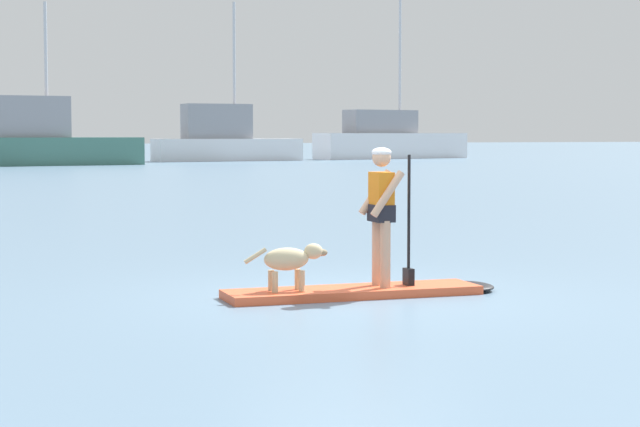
{
  "coord_description": "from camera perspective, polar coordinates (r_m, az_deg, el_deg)",
  "views": [
    {
      "loc": [
        -5.27,
        -11.88,
        1.89
      ],
      "look_at": [
        0.0,
        1.0,
        0.9
      ],
      "focal_mm": 63.28,
      "sensor_mm": 36.0,
      "label": 1
    }
  ],
  "objects": [
    {
      "name": "ground_plane",
      "position": [
        13.14,
        1.66,
        -4.2
      ],
      "size": [
        400.0,
        400.0,
        0.0
      ],
      "primitive_type": "plane",
      "color": "slate"
    },
    {
      "name": "paddleboard",
      "position": [
        13.21,
        2.58,
        -3.94
      ],
      "size": [
        3.33,
        0.91,
        0.1
      ],
      "color": "#E55933",
      "rests_on": "ground_plane"
    },
    {
      "name": "person_paddler",
      "position": [
        13.16,
        3.18,
        0.34
      ],
      "size": [
        0.62,
        0.49,
        1.63
      ],
      "color": "tan",
      "rests_on": "paddleboard"
    },
    {
      "name": "dog",
      "position": [
        12.84,
        -1.5,
        -2.37
      ],
      "size": [
        1.0,
        0.25,
        0.53
      ],
      "color": "#CCB78C",
      "rests_on": "paddleboard"
    },
    {
      "name": "moored_boat_starboard",
      "position": [
        68.95,
        -14.39,
        3.64
      ],
      "size": [
        12.58,
        3.6,
        9.67
      ],
      "color": "#3F7266",
      "rests_on": "ground_plane"
    },
    {
      "name": "moored_boat_port",
      "position": [
        78.29,
        -4.88,
        3.74
      ],
      "size": [
        10.39,
        2.79,
        10.94
      ],
      "color": "white",
      "rests_on": "ground_plane"
    },
    {
      "name": "moored_boat_far_starboard",
      "position": [
        85.39,
        3.53,
        3.74
      ],
      "size": [
        13.02,
        4.84,
        12.11
      ],
      "color": "white",
      "rests_on": "ground_plane"
    }
  ]
}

